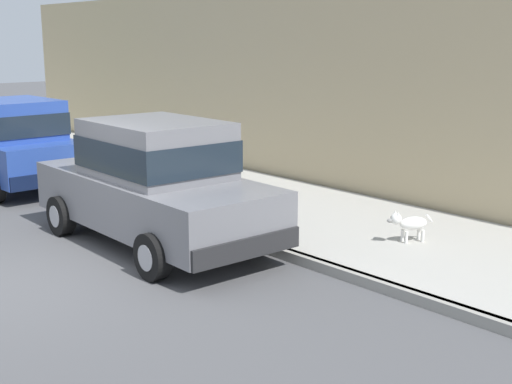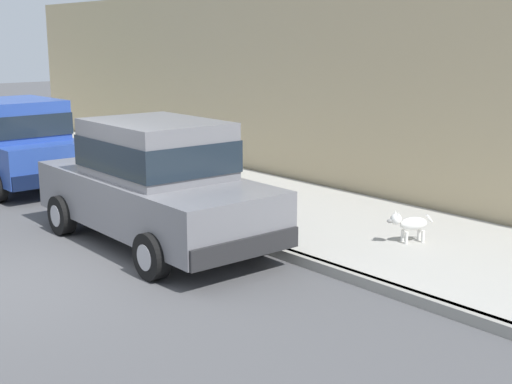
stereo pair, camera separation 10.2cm
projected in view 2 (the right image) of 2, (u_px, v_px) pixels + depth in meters
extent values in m
plane|color=#4C4C4F|center=(26.00, 280.00, 9.13)|extent=(80.00, 80.00, 0.00)
cube|color=gray|center=(218.00, 231.00, 11.15)|extent=(0.16, 64.00, 0.14)
cube|color=#A8A59E|center=(298.00, 213.00, 12.30)|extent=(3.60, 64.00, 0.14)
cube|color=slate|center=(154.00, 199.00, 10.60)|extent=(1.91, 4.54, 0.76)
cube|color=slate|center=(156.00, 148.00, 10.35)|extent=(1.63, 2.14, 0.84)
cube|color=#19232D|center=(156.00, 153.00, 10.37)|extent=(1.67, 2.18, 0.46)
cube|color=#252527|center=(90.00, 191.00, 12.31)|extent=(1.77, 0.24, 0.28)
cube|color=#252527|center=(243.00, 247.00, 8.99)|extent=(1.77, 0.24, 0.28)
cylinder|color=black|center=(62.00, 215.00, 11.18)|extent=(0.24, 0.65, 0.64)
cylinder|color=#9E9EA3|center=(62.00, 215.00, 11.18)|extent=(0.25, 0.36, 0.35)
cylinder|color=black|center=(158.00, 199.00, 12.29)|extent=(0.24, 0.65, 0.64)
cylinder|color=#9E9EA3|center=(158.00, 199.00, 12.29)|extent=(0.25, 0.36, 0.35)
cylinder|color=black|center=(152.00, 256.00, 9.08)|extent=(0.24, 0.65, 0.64)
cylinder|color=#9E9EA3|center=(152.00, 256.00, 9.08)|extent=(0.25, 0.36, 0.35)
cylinder|color=black|center=(257.00, 232.00, 10.19)|extent=(0.24, 0.65, 0.64)
cylinder|color=#9E9EA3|center=(257.00, 232.00, 10.19)|extent=(0.25, 0.36, 0.35)
cube|color=#EAEACC|center=(59.00, 175.00, 11.91)|extent=(0.28, 0.09, 0.14)
cube|color=#EAEACC|center=(117.00, 167.00, 12.61)|extent=(0.28, 0.09, 0.14)
cube|color=#28479E|center=(14.00, 155.00, 14.66)|extent=(1.77, 3.72, 0.76)
cube|color=#28479E|center=(16.00, 119.00, 14.30)|extent=(1.54, 1.92, 0.80)
cube|color=#19232D|center=(17.00, 122.00, 14.32)|extent=(1.57, 1.96, 0.44)
cube|color=#0E1837|center=(53.00, 178.00, 13.39)|extent=(1.69, 0.22, 0.28)
cylinder|color=black|center=(32.00, 160.00, 16.13)|extent=(0.23, 0.64, 0.64)
cylinder|color=#9E9EA3|center=(32.00, 160.00, 16.13)|extent=(0.24, 0.35, 0.35)
cylinder|color=black|center=(78.00, 175.00, 14.46)|extent=(0.23, 0.64, 0.64)
cylinder|color=#9E9EA3|center=(78.00, 175.00, 14.46)|extent=(0.24, 0.35, 0.35)
cube|color=#EAEACC|center=(5.00, 138.00, 16.31)|extent=(0.28, 0.08, 0.14)
ellipsoid|color=white|center=(413.00, 224.00, 10.28)|extent=(0.48, 0.37, 0.20)
cylinder|color=white|center=(406.00, 238.00, 10.22)|extent=(0.05, 0.05, 0.18)
cylinder|color=white|center=(403.00, 236.00, 10.34)|extent=(0.05, 0.05, 0.18)
cylinder|color=white|center=(423.00, 236.00, 10.30)|extent=(0.05, 0.05, 0.18)
cylinder|color=white|center=(419.00, 234.00, 10.41)|extent=(0.05, 0.05, 0.18)
sphere|color=white|center=(396.00, 219.00, 10.18)|extent=(0.17, 0.17, 0.17)
ellipsoid|color=gray|center=(390.00, 221.00, 10.16)|extent=(0.13, 0.11, 0.06)
cone|color=white|center=(398.00, 214.00, 10.12)|extent=(0.06, 0.06, 0.07)
cone|color=white|center=(395.00, 213.00, 10.21)|extent=(0.06, 0.06, 0.07)
cylinder|color=white|center=(429.00, 219.00, 10.33)|extent=(0.12, 0.08, 0.13)
cube|color=tan|center=(243.00, 83.00, 16.19)|extent=(0.50, 20.00, 4.18)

